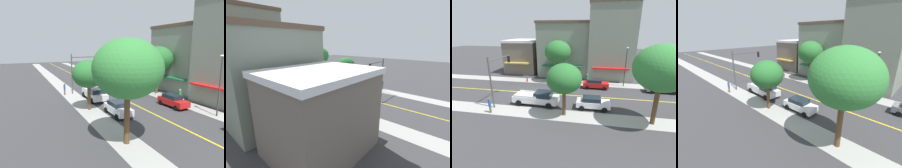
% 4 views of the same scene
% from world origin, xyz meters
% --- Properties ---
extents(ground_plane, '(140.00, 140.00, 0.00)m').
position_xyz_m(ground_plane, '(0.00, 0.00, 0.00)').
color(ground_plane, '#38383A').
extents(sidewalk_left, '(2.67, 126.00, 0.01)m').
position_xyz_m(sidewalk_left, '(-6.31, 0.00, 0.00)').
color(sidewalk_left, '#9E9E99').
rests_on(sidewalk_left, ground).
extents(sidewalk_right, '(2.67, 126.00, 0.01)m').
position_xyz_m(sidewalk_right, '(6.31, 0.00, 0.00)').
color(sidewalk_right, '#9E9E99').
rests_on(sidewalk_right, ground).
extents(road_centerline_stripe, '(0.20, 126.00, 0.00)m').
position_xyz_m(road_centerline_stripe, '(0.00, 0.00, 0.00)').
color(road_centerline_stripe, yellow).
rests_on(road_centerline_stripe, ground).
extents(pale_office_building, '(9.73, 7.33, 7.32)m').
position_xyz_m(pale_office_building, '(-13.89, -5.00, 3.68)').
color(pale_office_building, '#665B51').
rests_on(pale_office_building, ground).
extents(brick_apartment_block, '(10.94, 10.83, 11.19)m').
position_xyz_m(brick_apartment_block, '(-13.90, 4.85, 5.61)').
color(brick_apartment_block, gray).
rests_on(brick_apartment_block, ground).
extents(corner_shop_building, '(12.47, 8.74, 14.58)m').
position_xyz_m(corner_shop_building, '(-13.90, 14.21, 7.30)').
color(corner_shop_building, gray).
rests_on(corner_shop_building, ground).
extents(street_tree_left_near, '(5.43, 5.43, 8.33)m').
position_xyz_m(street_tree_left_near, '(6.32, 17.61, 5.99)').
color(street_tree_left_near, brown).
rests_on(street_tree_left_near, ground).
extents(street_tree_right_corner, '(4.84, 4.84, 7.69)m').
position_xyz_m(street_tree_right_corner, '(-6.96, 4.45, 5.61)').
color(street_tree_right_corner, brown).
rests_on(street_tree_right_corner, ground).
extents(street_tree_left_far, '(3.94, 3.94, 6.09)m').
position_xyz_m(street_tree_left_far, '(6.14, 8.05, 4.39)').
color(street_tree_left_far, brown).
rests_on(street_tree_left_far, ground).
extents(fire_hydrant, '(0.44, 0.24, 0.73)m').
position_xyz_m(fire_hydrant, '(-5.42, -1.29, 0.36)').
color(fire_hydrant, red).
rests_on(fire_hydrant, ground).
extents(parking_meter, '(0.12, 0.18, 1.44)m').
position_xyz_m(parking_meter, '(-5.68, 5.72, 0.94)').
color(parking_meter, '#4C4C51').
rests_on(parking_meter, ground).
extents(traffic_light_mast, '(5.31, 0.32, 6.45)m').
position_xyz_m(traffic_light_mast, '(4.22, -1.13, 4.30)').
color(traffic_light_mast, '#474C47').
rests_on(traffic_light_mast, ground).
extents(street_lamp, '(0.70, 0.36, 6.79)m').
position_xyz_m(street_lamp, '(-5.90, 16.46, 4.17)').
color(street_lamp, '#38383D').
rests_on(street_lamp, ground).
extents(red_sedan_left_curb, '(1.94, 4.21, 1.59)m').
position_xyz_m(red_sedan_left_curb, '(-3.94, 11.59, 0.82)').
color(red_sedan_left_curb, red).
rests_on(red_sedan_left_curb, ground).
extents(grey_sedan_left_curb, '(2.13, 4.76, 1.52)m').
position_xyz_m(grey_sedan_left_curb, '(-3.82, 21.78, 0.81)').
color(grey_sedan_left_curb, slate).
rests_on(grey_sedan_left_curb, ground).
extents(white_sedan_right_curb, '(1.99, 4.14, 1.53)m').
position_xyz_m(white_sedan_right_curb, '(3.85, 11.30, 0.80)').
color(white_sedan_right_curb, silver).
rests_on(white_sedan_right_curb, ground).
extents(white_pickup_truck, '(2.50, 6.02, 1.81)m').
position_xyz_m(white_pickup_truck, '(3.90, 4.04, 0.92)').
color(white_pickup_truck, silver).
rests_on(white_pickup_truck, ground).
extents(pedestrian_blue_shirt, '(0.30, 0.30, 1.84)m').
position_xyz_m(pedestrian_blue_shirt, '(7.21, -0.74, 1.00)').
color(pedestrian_blue_shirt, brown).
rests_on(pedestrian_blue_shirt, ground).
extents(pedestrian_green_shirt, '(0.38, 0.38, 1.80)m').
position_xyz_m(pedestrian_green_shirt, '(-6.54, 10.11, 0.95)').
color(pedestrian_green_shirt, '#33384C').
rests_on(pedestrian_green_shirt, ground).
extents(small_dog, '(0.78, 0.28, 0.59)m').
position_xyz_m(small_dog, '(-6.36, 10.72, 0.39)').
color(small_dog, silver).
rests_on(small_dog, ground).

